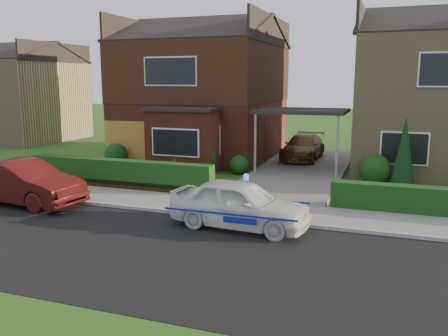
% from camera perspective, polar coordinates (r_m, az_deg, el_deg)
% --- Properties ---
extents(ground, '(120.00, 120.00, 0.00)m').
position_cam_1_polar(ground, '(11.04, -1.74, -10.82)').
color(ground, '#224D14').
rests_on(ground, ground).
extents(road, '(60.00, 6.00, 0.02)m').
position_cam_1_polar(road, '(11.04, -1.74, -10.82)').
color(road, black).
rests_on(road, ground).
extents(kerb, '(60.00, 0.16, 0.12)m').
position_cam_1_polar(kerb, '(13.75, 2.95, -6.21)').
color(kerb, '#9E9993').
rests_on(kerb, ground).
extents(sidewalk, '(60.00, 2.00, 0.10)m').
position_cam_1_polar(sidewalk, '(14.72, 4.14, -5.13)').
color(sidewalk, slate).
rests_on(sidewalk, ground).
extents(driveway, '(3.80, 12.00, 0.12)m').
position_cam_1_polar(driveway, '(21.28, 9.18, -0.31)').
color(driveway, '#666059').
rests_on(driveway, ground).
extents(house_left, '(7.50, 9.53, 7.25)m').
position_cam_1_polar(house_left, '(25.34, -2.44, 10.07)').
color(house_left, maroon).
rests_on(house_left, ground).
extents(house_right, '(7.50, 8.06, 7.25)m').
position_cam_1_polar(house_right, '(23.64, 24.98, 8.72)').
color(house_right, '#A18662').
rests_on(house_right, ground).
extents(carport_link, '(3.80, 3.00, 2.77)m').
position_cam_1_polar(carport_link, '(20.90, 9.37, 6.67)').
color(carport_link, black).
rests_on(carport_link, ground).
extents(garage_door, '(2.20, 0.10, 2.10)m').
position_cam_1_polar(garage_door, '(23.12, -11.79, 2.95)').
color(garage_door, olive).
rests_on(garage_door, ground).
extents(dwarf_wall, '(7.70, 0.25, 0.36)m').
position_cam_1_polar(dwarf_wall, '(18.10, -12.75, -1.97)').
color(dwarf_wall, maroon).
rests_on(dwarf_wall, ground).
extents(hedge_left, '(7.50, 0.55, 0.90)m').
position_cam_1_polar(hedge_left, '(18.26, -12.48, -2.42)').
color(hedge_left, '#123510').
rests_on(hedge_left, ground).
extents(shrub_left_far, '(1.08, 1.08, 1.08)m').
position_cam_1_polar(shrub_left_far, '(22.94, -12.88, 1.56)').
color(shrub_left_far, '#123510').
rests_on(shrub_left_far, ground).
extents(shrub_left_mid, '(1.32, 1.32, 1.32)m').
position_cam_1_polar(shrub_left_mid, '(20.68, -2.62, 1.19)').
color(shrub_left_mid, '#123510').
rests_on(shrub_left_mid, ground).
extents(shrub_left_near, '(0.84, 0.84, 0.84)m').
position_cam_1_polar(shrub_left_near, '(20.45, 1.86, 0.41)').
color(shrub_left_near, '#123510').
rests_on(shrub_left_near, ground).
extents(shrub_right_near, '(1.20, 1.20, 1.20)m').
position_cam_1_polar(shrub_right_near, '(19.27, 17.71, -0.18)').
color(shrub_right_near, '#123510').
rests_on(shrub_right_near, ground).
extents(conifer_a, '(0.90, 0.90, 2.60)m').
position_cam_1_polar(conifer_a, '(18.96, 20.82, 1.61)').
color(conifer_a, black).
rests_on(conifer_a, ground).
extents(neighbour_left, '(6.50, 7.00, 5.20)m').
position_cam_1_polar(neighbour_left, '(34.95, -23.34, 7.38)').
color(neighbour_left, '#A18662').
rests_on(neighbour_left, ground).
extents(police_car, '(3.59, 4.03, 1.49)m').
position_cam_1_polar(police_car, '(13.00, 1.88, -4.42)').
color(police_car, silver).
rests_on(police_car, ground).
extents(driveway_car, '(1.76, 4.17, 1.20)m').
position_cam_1_polar(driveway_car, '(24.02, 9.50, 2.51)').
color(driveway_car, brown).
rests_on(driveway_car, driveway).
extents(street_car, '(1.97, 4.47, 1.43)m').
position_cam_1_polar(street_car, '(16.76, -23.04, -1.68)').
color(street_car, '#410E0E').
rests_on(street_car, ground).
extents(potted_plant_a, '(0.43, 0.32, 0.77)m').
position_cam_1_polar(potted_plant_a, '(18.01, -8.17, -1.20)').
color(potted_plant_a, gray).
rests_on(potted_plant_a, ground).
extents(potted_plant_b, '(0.60, 0.60, 0.86)m').
position_cam_1_polar(potted_plant_b, '(19.42, -6.40, -0.17)').
color(potted_plant_b, gray).
rests_on(potted_plant_b, ground).
extents(potted_plant_c, '(0.51, 0.51, 0.67)m').
position_cam_1_polar(potted_plant_c, '(17.77, -1.52, -1.43)').
color(potted_plant_c, gray).
rests_on(potted_plant_c, ground).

